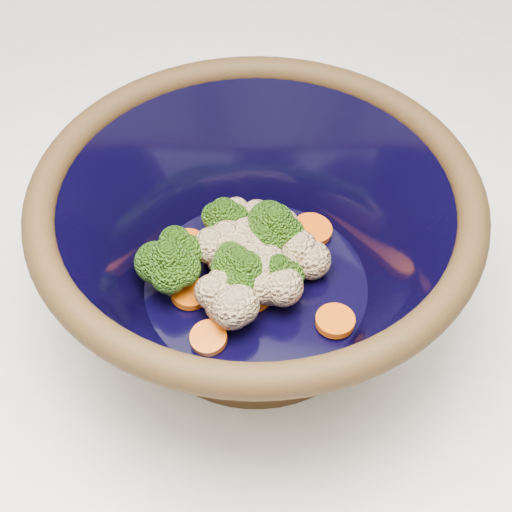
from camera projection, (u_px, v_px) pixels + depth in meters
mixing_bowl at (256, 244)px, 0.52m from camera, size 0.35×0.35×0.14m
vegetable_pile at (243, 256)px, 0.54m from camera, size 0.16×0.15×0.05m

